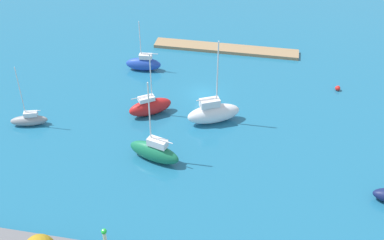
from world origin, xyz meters
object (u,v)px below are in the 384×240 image
pier_dock (226,49)px  sailboat_gray_off_beacon (29,120)px  sailboat_green_far_south (154,151)px  sailboat_white_east_end (213,113)px  mooring_buoy_red (338,88)px  sailboat_blue_near_pier (144,63)px  sailboat_red_inner_mooring (150,106)px

pier_dock → sailboat_gray_off_beacon: 36.20m
pier_dock → sailboat_green_far_south: bearing=81.4°
sailboat_white_east_end → mooring_buoy_red: size_ratio=15.60×
sailboat_blue_near_pier → sailboat_gray_off_beacon: bearing=52.3°
pier_dock → mooring_buoy_red: size_ratio=31.66×
sailboat_blue_near_pier → mooring_buoy_red: sailboat_blue_near_pier is taller
sailboat_green_far_south → mooring_buoy_red: 31.81m
pier_dock → sailboat_gray_off_beacon: sailboat_gray_off_beacon is taller
sailboat_red_inner_mooring → sailboat_white_east_end: bearing=-35.7°
sailboat_red_inner_mooring → pier_dock: bearing=35.1°
sailboat_white_east_end → sailboat_green_far_south: bearing=-148.4°
sailboat_green_far_south → sailboat_red_inner_mooring: bearing=-56.0°
sailboat_red_inner_mooring → mooring_buoy_red: size_ratio=12.08×
sailboat_green_far_south → sailboat_red_inner_mooring: sailboat_green_far_south is taller
mooring_buoy_red → sailboat_blue_near_pier: bearing=-0.8°
sailboat_blue_near_pier → sailboat_white_east_end: (-13.46, 12.27, 0.36)m
sailboat_white_east_end → mooring_buoy_red: bearing=7.4°
sailboat_blue_near_pier → sailboat_red_inner_mooring: sailboat_red_inner_mooring is taller
pier_dock → sailboat_white_east_end: (-1.19, 21.78, 1.29)m
sailboat_white_east_end → sailboat_red_inner_mooring: size_ratio=1.29×
sailboat_white_east_end → sailboat_red_inner_mooring: bearing=152.5°
mooring_buoy_red → sailboat_white_east_end: bearing=34.0°
pier_dock → sailboat_red_inner_mooring: (7.92, 21.64, 1.06)m
sailboat_blue_near_pier → sailboat_green_far_south: sailboat_green_far_south is taller
sailboat_gray_off_beacon → sailboat_white_east_end: (-24.89, -5.57, 0.68)m
sailboat_green_far_south → sailboat_gray_off_beacon: bearing=4.0°
sailboat_blue_near_pier → sailboat_red_inner_mooring: 12.89m
sailboat_blue_near_pier → sailboat_gray_off_beacon: sailboat_gray_off_beacon is taller
pier_dock → sailboat_white_east_end: 21.85m
mooring_buoy_red → sailboat_red_inner_mooring: bearing=23.7°
pier_dock → sailboat_blue_near_pier: bearing=37.8°
sailboat_gray_off_beacon → mooring_buoy_red: sailboat_gray_off_beacon is taller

